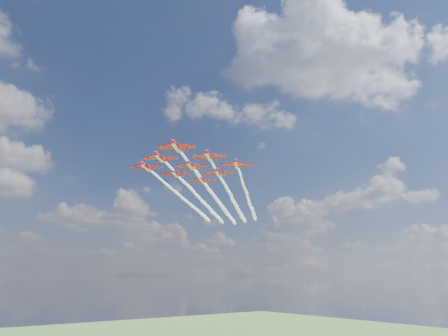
# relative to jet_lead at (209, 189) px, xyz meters

# --- Properties ---
(jet_lead) EXTENTS (95.95, 99.62, 3.09)m
(jet_lead) POSITION_rel_jet_lead_xyz_m (0.00, 0.00, 0.00)
(jet_lead) COLOR red
(jet_row2_port) EXTENTS (95.95, 99.62, 3.09)m
(jet_row2_port) POSITION_rel_jet_lead_xyz_m (13.21, 2.69, 0.00)
(jet_row2_port) COLOR red
(jet_row2_starb) EXTENTS (95.95, 99.62, 3.09)m
(jet_row2_starb) POSITION_rel_jet_lead_xyz_m (2.18, 13.30, 0.00)
(jet_row2_starb) COLOR red
(jet_row3_port) EXTENTS (95.95, 99.62, 3.09)m
(jet_row3_port) POSITION_rel_jet_lead_xyz_m (26.42, 5.38, 0.00)
(jet_row3_port) COLOR red
(jet_row3_centre) EXTENTS (95.95, 99.62, 3.09)m
(jet_row3_centre) POSITION_rel_jet_lead_xyz_m (15.39, 15.99, 0.00)
(jet_row3_centre) COLOR red
(jet_row3_starb) EXTENTS (95.95, 99.62, 3.09)m
(jet_row3_starb) POSITION_rel_jet_lead_xyz_m (4.36, 26.60, 0.00)
(jet_row3_starb) COLOR red
(jet_row4_port) EXTENTS (95.95, 99.62, 3.09)m
(jet_row4_port) POSITION_rel_jet_lead_xyz_m (28.60, 18.68, 0.00)
(jet_row4_port) COLOR red
(jet_row4_starb) EXTENTS (95.95, 99.62, 3.09)m
(jet_row4_starb) POSITION_rel_jet_lead_xyz_m (17.57, 29.29, 0.00)
(jet_row4_starb) COLOR red
(jet_tail) EXTENTS (95.95, 99.62, 3.09)m
(jet_tail) POSITION_rel_jet_lead_xyz_m (30.78, 31.98, 0.00)
(jet_tail) COLOR red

